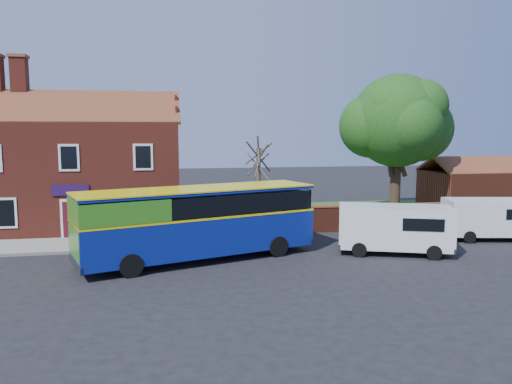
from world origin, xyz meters
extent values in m
plane|color=black|center=(0.00, 0.00, 0.00)|extent=(120.00, 120.00, 0.00)
cube|color=gray|center=(-7.00, 5.75, 0.06)|extent=(18.00, 3.50, 0.12)
cube|color=slate|center=(-7.00, 4.00, 0.07)|extent=(18.00, 0.15, 0.14)
cube|color=#426B28|center=(13.00, 13.00, 0.02)|extent=(26.00, 12.00, 0.04)
cube|color=maroon|center=(-7.00, 11.50, 3.25)|extent=(12.00, 8.00, 6.50)
cube|color=brown|center=(-7.00, 9.50, 7.50)|extent=(12.30, 4.08, 2.16)
cube|color=brown|center=(-7.00, 13.50, 7.50)|extent=(12.30, 4.08, 2.16)
cube|color=maroon|center=(-10.40, 11.50, 9.40)|extent=(0.90, 0.90, 2.20)
cube|color=black|center=(-7.00, 7.47, 4.60)|extent=(1.10, 0.06, 1.50)
cube|color=#4C0F19|center=(-7.00, 7.45, 1.10)|extent=(0.95, 0.04, 2.10)
cube|color=silver|center=(-7.00, 7.47, 1.15)|extent=(1.20, 0.06, 2.30)
cube|color=#260E3F|center=(-7.00, 7.44, 2.80)|extent=(2.00, 0.06, 0.60)
cube|color=maroon|center=(13.00, 7.00, 0.75)|extent=(22.00, 0.30, 1.50)
cube|color=brown|center=(13.00, 7.00, 1.55)|extent=(22.00, 0.38, 0.10)
cube|color=maroon|center=(22.00, 13.00, 1.50)|extent=(8.00, 5.00, 3.00)
cube|color=brown|center=(22.00, 11.75, 3.55)|extent=(8.20, 2.56, 1.24)
cube|color=brown|center=(22.00, 14.25, 3.55)|extent=(8.20, 2.56, 1.24)
cube|color=navy|center=(-0.27, 1.78, 1.28)|extent=(11.50, 6.27, 1.78)
cube|color=yellow|center=(-0.27, 1.78, 2.17)|extent=(11.53, 6.29, 0.10)
cube|color=black|center=(-0.27, 1.78, 2.71)|extent=(11.09, 6.14, 0.89)
cube|color=#3B8B1E|center=(-3.77, 0.58, 2.71)|extent=(4.52, 3.92, 0.95)
cube|color=navy|center=(-0.27, 1.78, 3.31)|extent=(11.50, 6.27, 0.14)
cube|color=yellow|center=(-0.27, 1.78, 3.39)|extent=(11.55, 6.32, 0.06)
cylinder|color=black|center=(-3.24, -0.63, 0.50)|extent=(1.04, 0.59, 1.01)
cylinder|color=black|center=(-4.09, 1.87, 0.50)|extent=(1.04, 0.59, 1.01)
cylinder|color=black|center=(3.54, 1.69, 0.50)|extent=(1.04, 0.59, 1.01)
cylinder|color=black|center=(2.69, 4.19, 0.50)|extent=(1.04, 0.59, 1.01)
cube|color=white|center=(9.38, 1.30, 1.36)|extent=(5.84, 3.85, 2.06)
cube|color=black|center=(11.68, 0.48, 1.68)|extent=(0.69, 1.76, 0.81)
cube|color=black|center=(11.89, 0.41, 0.43)|extent=(0.82, 2.08, 0.26)
cylinder|color=black|center=(7.40, 0.91, 0.36)|extent=(0.75, 0.45, 0.72)
cylinder|color=black|center=(8.08, 2.84, 0.36)|extent=(0.75, 0.45, 0.72)
cylinder|color=black|center=(10.67, -0.25, 0.36)|extent=(0.75, 0.45, 0.72)
cylinder|color=black|center=(11.35, 1.68, 0.36)|extent=(0.75, 0.45, 0.72)
cube|color=white|center=(16.23, 3.34, 1.29)|extent=(5.46, 3.00, 1.96)
cylinder|color=black|center=(14.43, 2.69, 0.34)|extent=(0.71, 0.34, 0.68)
cylinder|color=black|center=(14.79, 4.60, 0.34)|extent=(0.71, 0.34, 0.68)
cylinder|color=black|center=(14.30, 11.57, 2.07)|extent=(0.72, 0.72, 4.15)
sphere|color=#34651F|center=(14.30, 11.57, 6.76)|extent=(6.49, 6.49, 6.49)
sphere|color=#34651F|center=(16.20, 11.93, 6.22)|extent=(4.69, 4.69, 4.69)
sphere|color=#34651F|center=(12.59, 12.11, 6.40)|extent=(4.51, 4.51, 4.51)
cylinder|color=#4C4238|center=(3.90, 8.95, 2.51)|extent=(0.29, 0.29, 5.02)
cylinder|color=#4C4238|center=(3.90, 8.95, 4.30)|extent=(0.29, 2.45, 1.97)
cylinder|color=#4C4238|center=(3.90, 8.95, 4.12)|extent=(1.28, 1.81, 1.80)
cylinder|color=#4C4238|center=(3.90, 8.95, 4.48)|extent=(2.05, 0.94, 2.00)
camera|label=1|loc=(-1.65, -21.43, 6.08)|focal=35.00mm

